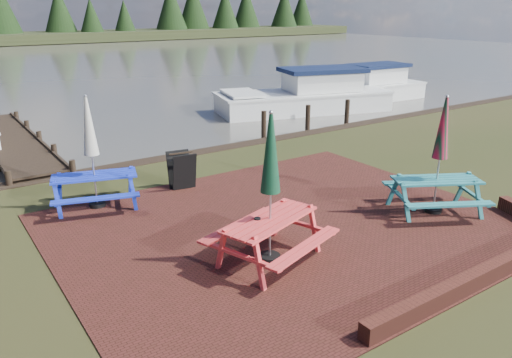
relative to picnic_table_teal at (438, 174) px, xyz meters
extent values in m
plane|color=black|center=(-3.14, 0.22, -0.90)|extent=(120.00, 120.00, 0.00)
cube|color=#391812|center=(-3.14, 1.22, -0.89)|extent=(9.00, 7.50, 0.02)
cube|color=#4C1E16|center=(-1.64, -2.38, -0.75)|extent=(6.00, 0.22, 0.30)
cube|color=#48453E|center=(-3.14, 37.22, -0.90)|extent=(120.00, 60.00, 0.02)
cube|color=teal|center=(0.00, 0.00, -0.14)|extent=(1.97, 1.53, 0.04)
cube|color=teal|center=(-0.34, -0.61, -0.44)|extent=(1.74, 1.11, 0.04)
cube|color=teal|center=(0.34, 0.61, -0.44)|extent=(1.74, 1.11, 0.04)
cube|color=teal|center=(-0.70, 0.39, -0.52)|extent=(0.85, 1.45, 0.76)
cube|color=teal|center=(0.70, -0.39, -0.52)|extent=(0.85, 1.45, 0.76)
cylinder|color=black|center=(0.00, 0.00, -0.85)|extent=(0.37, 0.37, 0.10)
cylinder|color=#B2B2B7|center=(0.00, 0.00, 0.38)|extent=(0.04, 0.04, 2.57)
cone|color=#BD1B3B|center=(0.00, 0.00, 1.00)|extent=(0.33, 0.33, 1.29)
cube|color=#E33A3A|center=(-4.29, 0.25, -0.11)|extent=(2.08, 1.31, 0.04)
cube|color=#E33A3A|center=(-4.06, -0.44, -0.42)|extent=(1.92, 0.84, 0.04)
cube|color=#E33A3A|center=(-4.51, 0.95, -0.42)|extent=(1.92, 0.84, 0.04)
cube|color=#E33A3A|center=(-5.09, -0.01, -0.50)|extent=(0.60, 1.62, 0.80)
cube|color=#E33A3A|center=(-3.49, 0.51, -0.50)|extent=(0.60, 1.62, 0.80)
cylinder|color=black|center=(-4.29, 0.25, -0.85)|extent=(0.39, 0.39, 0.11)
cylinder|color=#B2B2B7|center=(-4.29, 0.25, 0.44)|extent=(0.04, 0.04, 2.69)
cone|color=#0F3721|center=(-4.29, 0.25, 1.09)|extent=(0.34, 0.34, 1.35)
cube|color=#1A30C7|center=(-6.04, 4.52, -0.15)|extent=(1.95, 1.21, 0.04)
cube|color=#1A30C7|center=(-6.24, 3.86, -0.45)|extent=(1.81, 0.76, 0.04)
cube|color=#1A30C7|center=(-5.84, 5.18, -0.45)|extent=(1.81, 0.76, 0.04)
cube|color=#1A30C7|center=(-6.79, 4.75, -0.53)|extent=(0.54, 1.53, 0.75)
cube|color=#1A30C7|center=(-5.28, 4.29, -0.53)|extent=(0.54, 1.53, 0.75)
cylinder|color=black|center=(-6.04, 4.52, -0.85)|extent=(0.36, 0.36, 0.10)
cylinder|color=#B2B2B7|center=(-6.04, 4.52, 0.36)|extent=(0.04, 0.04, 2.53)
cone|color=beige|center=(-6.04, 4.52, 0.97)|extent=(0.32, 0.32, 1.26)
cube|color=black|center=(-3.90, 4.35, -0.43)|extent=(0.61, 0.32, 0.94)
cube|color=black|center=(-3.90, 4.66, -0.43)|extent=(0.61, 0.32, 0.94)
cube|color=black|center=(-3.90, 4.50, 0.03)|extent=(0.58, 0.13, 0.03)
cube|color=black|center=(-6.64, 11.72, -0.78)|extent=(1.60, 9.00, 0.06)
cube|color=black|center=(-5.89, 11.72, -0.73)|extent=(0.08, 9.00, 0.08)
cylinder|color=black|center=(-7.44, 7.22, -1.00)|extent=(0.16, 0.16, 1.00)
cylinder|color=black|center=(-5.84, 7.22, -1.00)|extent=(0.16, 0.16, 1.00)
cube|color=silver|center=(5.42, 11.10, -0.77)|extent=(8.08, 4.59, 1.02)
cube|color=silver|center=(5.42, 11.10, -0.24)|extent=(8.24, 4.68, 0.08)
cube|color=silver|center=(6.31, 10.86, 0.25)|extent=(3.60, 2.70, 0.87)
cube|color=#0E1835|center=(6.31, 10.86, 0.74)|extent=(4.10, 3.02, 0.18)
cube|color=silver|center=(2.62, 11.87, -0.10)|extent=(1.93, 2.54, 0.10)
cube|color=silver|center=(9.87, 11.50, -0.79)|extent=(6.31, 2.59, 0.95)
cube|color=silver|center=(9.87, 11.50, -0.29)|extent=(6.43, 2.65, 0.08)
cube|color=silver|center=(10.61, 11.45, 0.16)|extent=(2.69, 1.74, 0.81)
cube|color=#0E1835|center=(10.61, 11.45, 0.62)|extent=(3.07, 1.94, 0.17)
cube|color=silver|center=(7.53, 11.66, -0.17)|extent=(1.23, 1.93, 0.10)
camera|label=1|loc=(-9.01, -6.20, 3.41)|focal=35.00mm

